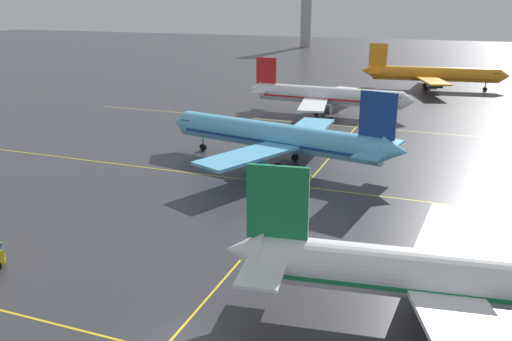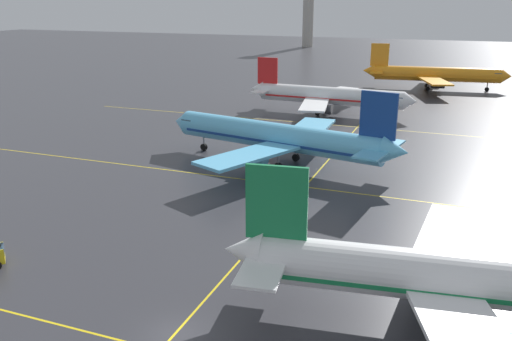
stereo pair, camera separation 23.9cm
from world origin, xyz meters
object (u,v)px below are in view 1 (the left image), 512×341
airliner_second_row (278,137)px  airliner_third_row (327,96)px  airliner_front_gate (471,280)px  airliner_far_left_stand (432,74)px

airliner_second_row → airliner_third_row: size_ratio=1.07×
airliner_front_gate → airliner_far_left_stand: 111.13m
airliner_front_gate → airliner_second_row: bearing=127.3°
airliner_front_gate → airliner_far_left_stand: bearing=94.6°
airliner_third_row → airliner_far_left_stand: (18.42, 40.13, 0.21)m
airliner_third_row → airliner_second_row: bearing=-87.2°
airliner_front_gate → airliner_third_row: (-27.38, 70.64, -0.16)m
airliner_second_row → airliner_third_row: (-1.83, 37.09, -0.29)m
airliner_front_gate → airliner_second_row: (-25.55, 33.55, 0.13)m
airliner_front_gate → airliner_third_row: airliner_front_gate is taller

